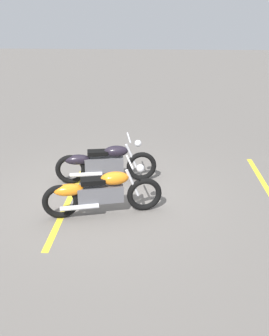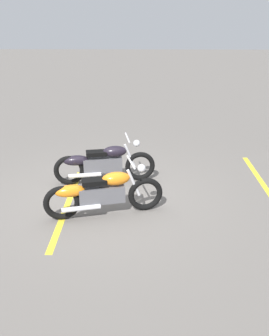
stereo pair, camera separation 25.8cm
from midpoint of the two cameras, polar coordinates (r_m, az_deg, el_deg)
ground_plane at (r=7.70m, az=-3.83°, el=-4.34°), size 60.00×60.00×0.00m
motorcycle_bright_foreground at (r=6.85m, az=-4.25°, el=-3.73°), size 2.19×0.80×1.04m
motorcycle_dark_foreground at (r=8.14m, az=-3.85°, el=0.82°), size 2.22×0.71×1.04m
parking_stripe_near at (r=7.48m, az=-9.35°, el=-5.49°), size 0.12×3.20×0.01m
parking_stripe_mid at (r=8.61m, az=20.33°, el=-2.70°), size 0.12×3.20×0.01m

